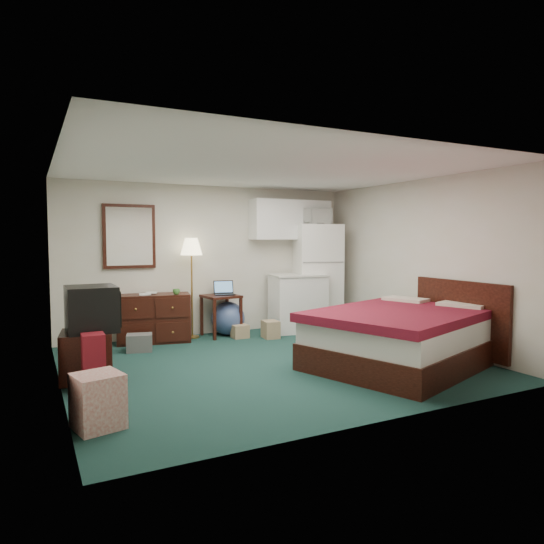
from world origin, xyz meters
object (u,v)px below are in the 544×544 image
dresser (154,318)px  bed (400,339)px  fridge (317,276)px  tv_stand (87,355)px  floor_lamp (192,288)px  desk (221,316)px  kitchen_counter (298,303)px  suitcase (93,360)px

dresser → bed: bearing=-37.8°
fridge → tv_stand: fridge is taller
floor_lamp → desk: size_ratio=2.37×
kitchen_counter → desk: bearing=-179.0°
desk → bed: bed is taller
dresser → fridge: size_ratio=0.59×
desk → tv_stand: desk is taller
fridge → desk: bearing=-166.9°
floor_lamp → bed: floor_lamp is taller
bed → fridge: bearing=61.2°
desk → fridge: 1.92m
bed → tv_stand: bearing=142.8°
tv_stand → bed: bearing=-10.2°
desk → kitchen_counter: size_ratio=0.71×
dresser → bed: 3.77m
floor_lamp → kitchen_counter: 1.87m
suitcase → desk: bearing=42.0°
fridge → bed: bearing=-85.0°
floor_lamp → fridge: 2.30m
bed → dresser: bearing=111.7°
bed → suitcase: bed is taller
tv_stand → suitcase: suitcase is taller
kitchen_counter → tv_stand: size_ratio=1.60×
dresser → tv_stand: 2.03m
dresser → tv_stand: size_ratio=1.82×
fridge → tv_stand: size_ratio=3.08×
dresser → fridge: (2.93, -0.10, 0.56)m
fridge → bed: (-0.47, -2.75, -0.58)m
suitcase → kitchen_counter: bearing=27.0°
fridge → suitcase: (-4.06, -1.92, -0.63)m
dresser → desk: 1.10m
dresser → suitcase: (-1.13, -2.02, -0.08)m
dresser → kitchen_counter: bearing=5.9°
tv_stand → suitcase: (0.03, -0.36, 0.02)m
dresser → fridge: bearing=9.5°
floor_lamp → fridge: bearing=-3.6°
floor_lamp → fridge: (2.30, -0.14, 0.12)m
dresser → floor_lamp: (0.63, 0.04, 0.44)m
tv_stand → suitcase: bearing=-77.9°
desk → kitchen_counter: (1.35, -0.19, 0.14)m
floor_lamp → desk: bearing=-11.2°
dresser → desk: dresser is taller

